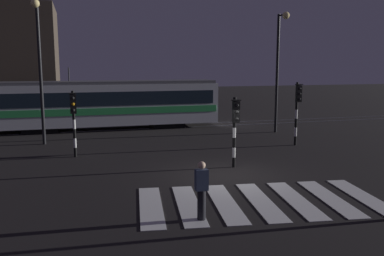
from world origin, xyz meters
name	(u,v)px	position (x,y,z in m)	size (l,w,h in m)	color
ground_plane	(225,175)	(0.00, 0.00, 0.00)	(120.00, 120.00, 0.00)	black
rail_near	(163,128)	(0.00, 12.44, 0.01)	(80.00, 0.12, 0.03)	#59595E
rail_far	(158,125)	(0.00, 13.87, 0.01)	(80.00, 0.12, 0.03)	#59595E
crosswalk_zebra	(261,201)	(0.00, -3.26, 0.01)	(8.21, 4.82, 0.02)	silver
traffic_light_median_centre	(235,122)	(0.80, 1.04, 1.98)	(0.36, 0.42, 3.01)	black
traffic_light_corner_far_left	(74,114)	(-5.76, 4.92, 2.08)	(0.36, 0.42, 3.15)	black
traffic_light_corner_far_right	(298,104)	(5.79, 4.65, 2.26)	(0.36, 0.42, 3.42)	black
street_lamp_trackside_right	(279,58)	(6.73, 8.68, 4.72)	(0.44, 1.21, 7.48)	black
street_lamp_trackside_left	(39,56)	(-7.41, 8.49, 4.79)	(0.44, 1.21, 7.62)	black
tram	(105,103)	(-3.74, 13.15, 1.75)	(15.33, 2.58, 4.15)	silver
pedestrian_waiting_at_kerb	(202,190)	(-2.31, -4.26, 0.88)	(0.36, 0.24, 1.71)	black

